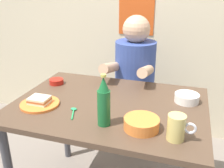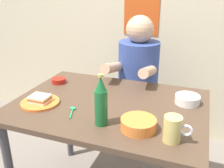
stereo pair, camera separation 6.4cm
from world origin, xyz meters
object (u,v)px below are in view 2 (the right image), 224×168
Objects in this scene: stool at (136,113)px; beer_bottle at (101,102)px; sandwich at (40,99)px; dining_table at (109,117)px; person_seated at (138,68)px; beer_mug at (173,129)px; plate_orange at (40,102)px; rice_bowl_white at (187,99)px.

stool is 1.00m from beer_bottle.
beer_bottle is (0.42, -0.09, 0.09)m from sandwich.
sandwich is 0.42× the size of beer_bottle.
beer_bottle is (0.04, -0.86, 0.51)m from stool.
dining_table is at bearing 101.59° from beer_bottle.
dining_table is at bearing -91.01° from person_seated.
beer_mug reaches higher than sandwich.
plate_orange is at bearing -116.22° from stool.
beer_mug reaches higher than stool.
beer_bottle is at bearing -87.57° from stool.
beer_bottle reaches higher than dining_table.
beer_bottle is (0.42, -0.09, 0.11)m from plate_orange.
person_seated is at bearing -90.00° from stool.
stool is 0.95m from plate_orange.
dining_table is 0.63m from person_seated.
sandwich is (-0.37, -0.14, 0.13)m from dining_table.
sandwich reaches higher than stool.
stool is at bearing 63.78° from plate_orange.
beer_mug is 0.41m from rice_bowl_white.
dining_table is at bearing 21.33° from plate_orange.
plate_orange is 0.85m from rice_bowl_white.
person_seated is 0.63m from rice_bowl_white.
person_seated reaches higher than stool.
person_seated is 5.14× the size of rice_bowl_white.
rice_bowl_white is at bearing -49.10° from stool.
sandwich is (-0.38, -0.77, 0.42)m from stool.
sandwich reaches higher than plate_orange.
beer_bottle reaches higher than beer_mug.
rice_bowl_white is (0.42, -0.48, 0.42)m from stool.
beer_bottle is at bearing 175.93° from beer_mug.
sandwich is at bearing -116.22° from stool.
person_seated reaches higher than beer_mug.
plate_orange is 2.00× the size of sandwich.
dining_table is 2.44× the size of stool.
plate_orange is 0.77m from beer_mug.
person_seated is 0.96m from beer_mug.
stool is 2.05× the size of plate_orange.
person_seated reaches higher than plate_orange.
dining_table reaches higher than stool.
plate_orange is at bearing -159.65° from rice_bowl_white.
rice_bowl_white is (0.42, -0.47, 0.00)m from person_seated.
stool is 3.21× the size of rice_bowl_white.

